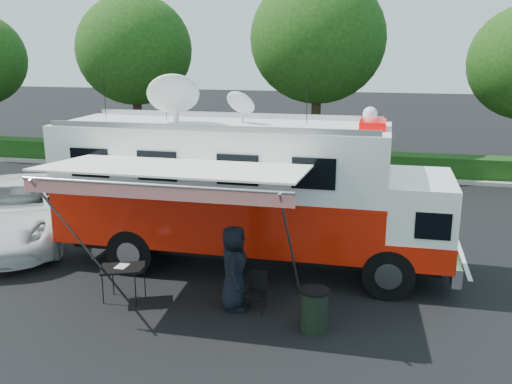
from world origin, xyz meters
TOP-DOWN VIEW (x-y plane):
  - ground_plane at (0.00, 0.00)m, footprint 120.00×120.00m
  - back_border at (1.14, 12.90)m, footprint 60.00×6.14m
  - stall_lines at (-0.50, 3.00)m, footprint 24.12×5.50m
  - command_truck at (-0.09, -0.00)m, footprint 9.99×2.75m
  - awning at (-0.98, -2.85)m, footprint 5.46×2.81m
  - white_suv at (-7.24, 0.47)m, footprint 5.29×7.20m
  - person at (0.20, -2.48)m, footprint 0.77×1.02m
  - folding_table at (-2.34, -2.69)m, footprint 1.15×1.00m
  - folding_chair at (0.70, -2.44)m, footprint 0.48×0.50m
  - trash_bin at (2.05, -3.11)m, footprint 0.60×0.60m

SIDE VIEW (x-z plane):
  - ground_plane at x=0.00m, z-range 0.00..0.00m
  - white_suv at x=-7.24m, z-range -0.91..0.91m
  - person at x=0.20m, z-range -0.95..0.95m
  - stall_lines at x=-0.50m, z-range 0.00..0.01m
  - trash_bin at x=2.05m, z-range 0.00..0.90m
  - folding_chair at x=0.70m, z-range 0.08..0.97m
  - folding_table at x=-2.34m, z-range 0.36..1.18m
  - command_truck at x=-0.09m, z-range -0.35..4.46m
  - awning at x=-0.98m, z-range 1.45..4.74m
  - back_border at x=1.14m, z-range 0.57..9.44m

